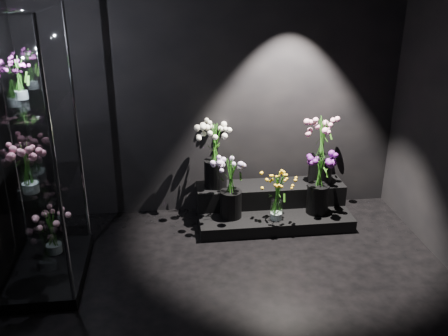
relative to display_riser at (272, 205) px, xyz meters
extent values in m
plane|color=black|center=(-0.57, -1.67, -0.15)|extent=(4.00, 4.00, 0.00)
plane|color=black|center=(-0.57, 0.33, 1.25)|extent=(4.00, 0.00, 4.00)
cube|color=black|center=(0.00, -0.08, -0.08)|extent=(1.64, 0.73, 0.14)
cube|color=black|center=(0.00, 0.10, 0.10)|extent=(1.64, 0.36, 0.23)
cube|color=black|center=(-2.23, -0.86, -0.10)|extent=(0.64, 1.07, 0.11)
cube|color=white|center=(-2.23, -0.86, 0.76)|extent=(0.58, 1.01, 0.01)
cube|color=white|center=(-2.23, -0.86, 1.45)|extent=(0.58, 1.01, 0.01)
cylinder|color=white|center=(-0.01, -0.29, 0.09)|extent=(0.13, 0.13, 0.21)
cylinder|color=black|center=(-0.48, -0.17, 0.13)|extent=(0.23, 0.23, 0.30)
cylinder|color=black|center=(0.46, -0.19, 0.15)|extent=(0.24, 0.24, 0.32)
cylinder|color=black|center=(-0.61, 0.13, 0.36)|extent=(0.25, 0.25, 0.30)
cylinder|color=black|center=(0.55, 0.09, 0.37)|extent=(0.26, 0.26, 0.31)
cylinder|color=white|center=(-2.23, -1.00, 0.88)|extent=(0.15, 0.15, 0.23)
cylinder|color=white|center=(-2.28, -0.68, 1.56)|extent=(0.11, 0.11, 0.21)
cylinder|color=white|center=(-2.22, -0.63, 0.08)|extent=(0.16, 0.16, 0.25)
camera|label=1|loc=(-1.12, -4.84, 2.50)|focal=40.00mm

